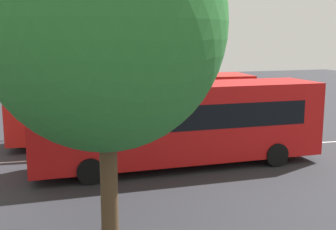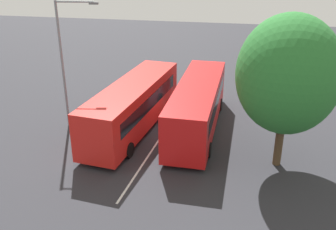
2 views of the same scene
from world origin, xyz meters
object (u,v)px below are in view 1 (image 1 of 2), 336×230
at_px(pedestrian, 296,114).
at_px(street_lamp, 109,40).
at_px(depot_tree, 105,22).
at_px(bus_far_left, 180,121).
at_px(bus_center_left, 134,106).

height_order(pedestrian, street_lamp, street_lamp).
bearing_deg(pedestrian, depot_tree, 68.78).
relative_size(street_lamp, depot_tree, 0.99).
height_order(street_lamp, depot_tree, depot_tree).
xyz_separation_m(bus_far_left, bus_center_left, (-0.79, 4.13, 0.00)).
relative_size(bus_far_left, pedestrian, 6.32).
distance_m(bus_far_left, bus_center_left, 4.21).
height_order(bus_far_left, pedestrian, bus_far_left).
height_order(bus_center_left, street_lamp, street_lamp).
bearing_deg(bus_center_left, depot_tree, -100.39).
relative_size(bus_far_left, depot_tree, 1.35).
xyz_separation_m(bus_far_left, pedestrian, (7.49, 3.24, -0.68)).
distance_m(pedestrian, street_lamp, 10.67).
bearing_deg(depot_tree, bus_far_left, 53.38).
bearing_deg(depot_tree, pedestrian, 36.25).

